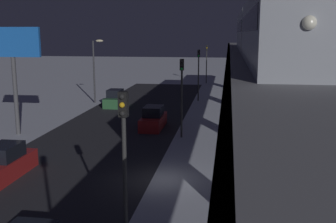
# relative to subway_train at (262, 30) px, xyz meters

# --- Properties ---
(ground_plane) EXTENTS (240.00, 240.00, 0.00)m
(ground_plane) POSITION_rel_subway_train_xyz_m (6.07, 8.97, -8.65)
(ground_plane) COLOR silver
(avenue_asphalt) EXTENTS (11.00, 88.84, 0.01)m
(avenue_asphalt) POSITION_rel_subway_train_xyz_m (12.12, 8.97, -8.64)
(avenue_asphalt) COLOR #28282D
(avenue_asphalt) RESTS_ON ground_plane
(elevated_railway) EXTENTS (5.00, 88.84, 6.87)m
(elevated_railway) POSITION_rel_subway_train_xyz_m (0.09, 8.97, -2.73)
(elevated_railway) COLOR slate
(elevated_railway) RESTS_ON ground_plane
(subway_train) EXTENTS (2.94, 36.87, 3.40)m
(subway_train) POSITION_rel_subway_train_xyz_m (0.00, 0.00, 0.00)
(subway_train) COLOR #999EA8
(subway_train) RESTS_ON elevated_railway
(sedan_red) EXTENTS (1.80, 4.79, 1.97)m
(sedan_red) POSITION_rel_subway_train_xyz_m (15.32, 9.83, -7.85)
(sedan_red) COLOR #A51E1E
(sedan_red) RESTS_ON ground_plane
(sedan_green) EXTENTS (1.80, 4.21, 1.97)m
(sedan_green) POSITION_rel_subway_train_xyz_m (15.32, -14.14, -7.85)
(sedan_green) COLOR #2D6038
(sedan_green) RESTS_ON ground_plane
(sedan_red_2) EXTENTS (1.80, 4.69, 1.97)m
(sedan_red_2) POSITION_rel_subway_train_xyz_m (8.92, -3.92, -7.85)
(sedan_red_2) COLOR #A51E1E
(sedan_red_2) RESTS_ON ground_plane
(traffic_light_near) EXTENTS (0.32, 0.44, 6.40)m
(traffic_light_near) POSITION_rel_subway_train_xyz_m (6.02, 17.43, -4.45)
(traffic_light_near) COLOR #2D2D2D
(traffic_light_near) RESTS_ON ground_plane
(traffic_light_mid) EXTENTS (0.32, 0.44, 6.40)m
(traffic_light_mid) POSITION_rel_subway_train_xyz_m (6.02, -0.95, -4.45)
(traffic_light_mid) COLOR #2D2D2D
(traffic_light_mid) RESTS_ON ground_plane
(traffic_light_far) EXTENTS (0.32, 0.44, 6.40)m
(traffic_light_far) POSITION_rel_subway_train_xyz_m (6.02, -19.32, -4.45)
(traffic_light_far) COLOR #2D2D2D
(traffic_light_far) RESTS_ON ground_plane
(traffic_light_distant) EXTENTS (0.32, 0.44, 6.40)m
(traffic_light_distant) POSITION_rel_subway_train_xyz_m (6.02, -37.70, -4.45)
(traffic_light_distant) COLOR #2D2D2D
(traffic_light_distant) RESTS_ON ground_plane
(commercial_billboard) EXTENTS (4.80, 0.36, 8.90)m
(commercial_billboard) POSITION_rel_subway_train_xyz_m (19.80, 0.05, -1.82)
(commercial_billboard) COLOR #4C4C51
(commercial_billboard) RESTS_ON ground_plane
(street_lamp_far) EXTENTS (1.35, 0.44, 7.65)m
(street_lamp_far) POSITION_rel_subway_train_xyz_m (18.19, -16.03, -3.83)
(street_lamp_far) COLOR #38383D
(street_lamp_far) RESTS_ON ground_plane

